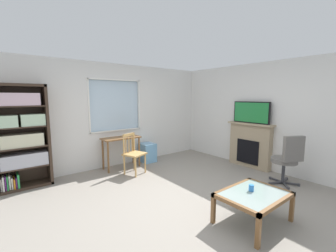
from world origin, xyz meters
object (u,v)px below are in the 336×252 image
Objects in this scene: plastic_drawer_unit at (147,152)px; coffee_table at (253,197)px; desk_under_window at (121,143)px; wooden_chair at (133,153)px; office_chair at (288,158)px; sippy_cup at (251,188)px; fireplace at (250,145)px; tv at (251,112)px; bookshelf at (21,135)px.

plastic_drawer_unit reaches higher than coffee_table.
plastic_drawer_unit is at bearing 3.71° from desk_under_window.
office_chair is at bearing -50.81° from wooden_chair.
office_chair is at bearing -55.55° from desk_under_window.
office_chair is (1.98, -2.43, 0.09)m from wooden_chair.
sippy_cup reaches higher than plastic_drawer_unit.
fireplace is 12.56× the size of sippy_cup.
coffee_table is (-0.40, -3.28, 0.12)m from plastic_drawer_unit.
wooden_chair is 2.68m from sippy_cup.
plastic_drawer_unit is 3.25m from sippy_cup.
bookshelf is at bearing 156.21° from tv.
bookshelf is 1.95× the size of office_chair.
wooden_chair is at bearing 97.68° from sippy_cup.
office_chair is at bearing 7.71° from sippy_cup.
bookshelf is 2.16× the size of desk_under_window.
desk_under_window is 10.04× the size of sippy_cup.
office_chair is 1.64m from sippy_cup.
office_chair is at bearing -114.39° from fireplace.
plastic_drawer_unit is at bearing -1.20° from bookshelf.
fireplace reaches higher than plastic_drawer_unit.
plastic_drawer_unit is 0.49× the size of office_chair.
desk_under_window is 0.98× the size of tv.
sippy_cup is at bearing -82.32° from wooden_chair.
desk_under_window is 1.84× the size of plastic_drawer_unit.
plastic_drawer_unit is 2.61m from fireplace.
bookshelf reaches higher than fireplace.
office_chair is (-0.48, -1.09, -0.79)m from tv.
office_chair is (3.99, -3.06, -0.45)m from bookshelf.
tv is at bearing -180.00° from fireplace.
bookshelf is 4.12m from coffee_table.
fireplace is 2.56m from coffee_table.
desk_under_window is 3.26m from coffee_table.
desk_under_window is at bearing 143.55° from fireplace.
bookshelf is 2.00m from desk_under_window.
tv is 2.72m from coffee_table.
wooden_chair reaches higher than desk_under_window.
fireplace reaches higher than wooden_chair.
wooden_chair is at bearing 96.88° from coffee_table.
fireplace is 1.13× the size of office_chair.
desk_under_window is at bearing 94.33° from wooden_chair.
wooden_chair is 3.14m from office_chair.
bookshelf is 4.07m from sippy_cup.
tv is (-0.02, -0.00, 0.80)m from fireplace.
fireplace is (2.48, -1.34, 0.08)m from wooden_chair.
desk_under_window is at bearing -3.13° from bookshelf.
bookshelf is 21.65× the size of sippy_cup.
sippy_cup is (2.36, -3.28, -0.53)m from bookshelf.
coffee_table is (0.37, -3.23, -0.25)m from desk_under_window.
fireplace is (1.75, -1.91, 0.30)m from plastic_drawer_unit.
desk_under_window is 3.20m from sippy_cup.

